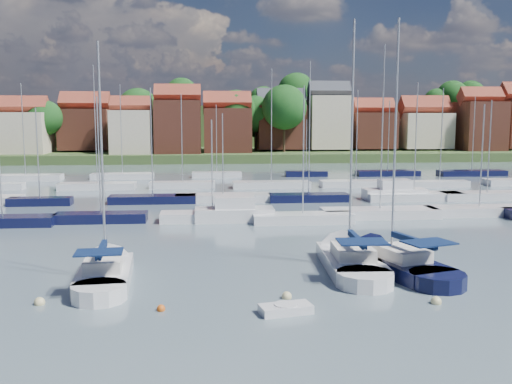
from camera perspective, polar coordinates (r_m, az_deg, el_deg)
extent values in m
plane|color=#4D5D69|center=(71.21, 1.26, 0.05)|extent=(260.00, 260.00, 0.00)
cube|color=silver|center=(33.66, -14.84, -8.27)|extent=(3.31, 6.95, 1.20)
cone|color=silver|center=(37.73, -14.25, -6.54)|extent=(3.05, 3.49, 2.82)
cylinder|color=silver|center=(30.44, -15.44, -9.99)|extent=(3.02, 3.02, 1.20)
cube|color=silver|center=(32.97, -14.98, -6.90)|extent=(2.18, 2.96, 0.70)
cylinder|color=#B2B2B7|center=(32.97, -15.17, 3.51)|extent=(0.14, 0.14, 12.52)
cylinder|color=#B2B2B7|center=(31.86, -15.19, -5.84)|extent=(0.38, 3.75, 0.10)
cube|color=#0D1D43|center=(31.83, -15.20, -5.58)|extent=(0.56, 3.58, 0.35)
cube|color=#0D1D43|center=(30.61, -15.43, -5.82)|extent=(2.51, 1.86, 0.08)
cube|color=silver|center=(35.79, 9.45, -7.18)|extent=(3.58, 7.79, 1.20)
cone|color=silver|center=(40.34, 8.09, -5.47)|extent=(3.37, 3.87, 3.18)
cylinder|color=silver|center=(32.20, 10.83, -8.88)|extent=(3.34, 3.34, 1.20)
cube|color=silver|center=(35.06, 9.66, -5.89)|extent=(2.39, 3.29, 0.70)
cylinder|color=#B2B2B7|center=(35.18, 9.55, 5.23)|extent=(0.14, 0.14, 14.14)
cylinder|color=#B2B2B7|center=(33.86, 10.06, -4.90)|extent=(0.32, 4.24, 0.10)
cube|color=#0D1D43|center=(33.82, 10.06, -4.66)|extent=(0.51, 4.04, 0.35)
cube|color=#0D1D43|center=(32.48, 10.58, -4.91)|extent=(2.80, 2.05, 0.08)
cube|color=black|center=(35.86, 13.84, -7.26)|extent=(5.14, 8.05, 1.20)
cone|color=black|center=(39.62, 9.88, -5.75)|extent=(4.03, 4.37, 3.11)
cylinder|color=black|center=(33.03, 17.66, -8.69)|extent=(3.88, 3.88, 1.20)
cube|color=silver|center=(35.23, 14.38, -5.96)|extent=(2.98, 3.61, 0.70)
cylinder|color=#B2B2B7|center=(35.15, 13.74, 5.11)|extent=(0.14, 0.14, 14.14)
cylinder|color=#B2B2B7|center=(34.24, 15.46, -4.92)|extent=(1.30, 4.00, 0.10)
cube|color=#0D1D43|center=(34.20, 15.47, -4.68)|extent=(1.43, 3.86, 0.35)
cube|color=#0D1D43|center=(33.14, 16.89, -4.86)|extent=(3.07, 2.55, 0.08)
cube|color=silver|center=(27.68, 2.99, -11.67)|extent=(2.65, 1.63, 0.48)
cylinder|color=silver|center=(27.64, 2.99, -11.40)|extent=(1.14, 1.14, 0.31)
sphere|color=beige|center=(30.85, -20.83, -10.47)|extent=(0.54, 0.54, 0.54)
sphere|color=#D85914|center=(28.41, -9.47, -11.63)|extent=(0.41, 0.41, 0.41)
sphere|color=beige|center=(29.85, 3.08, -10.58)|extent=(0.52, 0.52, 0.52)
sphere|color=beige|center=(30.39, 17.55, -10.60)|extent=(0.54, 0.54, 0.54)
sphere|color=#D85914|center=(41.35, 15.54, -5.71)|extent=(0.45, 0.45, 0.45)
cube|color=black|center=(53.30, -24.00, -2.76)|extent=(8.64, 2.42, 1.00)
cube|color=black|center=(52.30, -15.24, -2.56)|extent=(8.01, 2.24, 1.00)
cylinder|color=#B2B2B7|center=(51.64, -15.45, 3.55)|extent=(0.12, 0.12, 10.16)
cube|color=silver|center=(51.15, -4.38, -2.54)|extent=(9.22, 2.58, 1.00)
cylinder|color=#B2B2B7|center=(50.55, -4.43, 2.59)|extent=(0.12, 0.12, 8.18)
cube|color=silver|center=(50.31, 4.69, -2.71)|extent=(8.78, 2.46, 1.00)
cylinder|color=#B2B2B7|center=(49.59, 4.77, 4.16)|extent=(0.12, 0.12, 11.06)
cube|color=silver|center=(54.06, 12.29, -2.14)|extent=(10.79, 3.02, 1.00)
cylinder|color=#B2B2B7|center=(53.33, 12.53, 6.29)|extent=(0.12, 0.12, 14.87)
cube|color=silver|center=(58.04, 21.41, -1.83)|extent=(10.13, 2.84, 1.00)
cylinder|color=#B2B2B7|center=(57.47, 21.66, 3.39)|extent=(0.12, 0.12, 9.59)
cube|color=silver|center=(50.99, -2.17, -2.38)|extent=(7.00, 2.60, 1.40)
cube|color=silver|center=(50.81, -2.18, -1.16)|extent=(3.50, 2.20, 1.30)
cube|color=black|center=(64.19, -20.78, -0.95)|extent=(6.54, 1.83, 1.00)
cylinder|color=#B2B2B7|center=(63.68, -21.00, 3.67)|extent=(0.12, 0.12, 9.37)
cube|color=black|center=(62.70, -10.27, -0.77)|extent=(9.30, 2.60, 1.00)
cylinder|color=#B2B2B7|center=(62.12, -10.41, 4.94)|extent=(0.12, 0.12, 11.48)
cube|color=silver|center=(62.84, -3.32, -0.64)|extent=(10.40, 2.91, 1.00)
cylinder|color=#B2B2B7|center=(62.33, -3.35, 3.81)|extent=(0.12, 0.12, 8.77)
cube|color=black|center=(63.12, 5.28, -0.63)|extent=(8.80, 2.46, 1.00)
cylinder|color=#B2B2B7|center=(62.50, 5.37, 6.35)|extent=(0.12, 0.12, 14.33)
cube|color=silver|center=(66.20, 15.50, -0.49)|extent=(10.73, 3.00, 1.00)
cylinder|color=#B2B2B7|center=(65.64, 15.70, 5.20)|extent=(0.12, 0.12, 12.14)
cube|color=silver|center=(69.44, 22.08, -0.40)|extent=(10.48, 2.93, 1.00)
cylinder|color=#B2B2B7|center=(68.94, 22.31, 4.24)|extent=(0.12, 0.12, 10.28)
cube|color=silver|center=(66.31, 13.69, -0.28)|extent=(7.00, 2.60, 1.40)
cube|color=silver|center=(66.17, 13.72, 0.66)|extent=(3.50, 2.20, 1.30)
cube|color=silver|center=(76.17, -15.57, 0.53)|extent=(9.71, 2.72, 1.00)
cylinder|color=#B2B2B7|center=(75.65, -15.78, 6.51)|extent=(0.12, 0.12, 14.88)
cube|color=silver|center=(75.26, -7.35, 0.66)|extent=(8.49, 2.38, 1.00)
cylinder|color=#B2B2B7|center=(74.78, -7.43, 5.35)|extent=(0.12, 0.12, 11.31)
cube|color=silver|center=(74.98, 1.54, 0.70)|extent=(10.16, 2.85, 1.00)
cylinder|color=#B2B2B7|center=(74.45, 1.56, 6.66)|extent=(0.12, 0.12, 14.59)
cube|color=silver|center=(77.24, 9.94, 0.79)|extent=(9.53, 2.67, 1.00)
cylinder|color=#B2B2B7|center=(76.76, 10.05, 5.58)|extent=(0.12, 0.12, 11.91)
cube|color=silver|center=(79.52, 17.87, 0.73)|extent=(7.62, 2.13, 1.00)
cylinder|color=#B2B2B7|center=(79.05, 18.07, 5.46)|extent=(0.12, 0.12, 12.13)
cube|color=silver|center=(90.20, -22.03, 1.31)|extent=(10.37, 2.90, 1.00)
cylinder|color=#B2B2B7|center=(89.78, -22.26, 5.82)|extent=(0.12, 0.12, 13.20)
cube|color=silver|center=(88.05, -13.20, 1.52)|extent=(9.24, 2.59, 1.00)
cylinder|color=#B2B2B7|center=(87.61, -13.34, 6.13)|extent=(0.12, 0.12, 13.17)
cube|color=silver|center=(87.93, -3.94, 1.69)|extent=(7.57, 2.12, 1.00)
cylinder|color=#B2B2B7|center=(87.54, -3.98, 5.35)|extent=(0.12, 0.12, 10.24)
cube|color=black|center=(89.48, 5.04, 1.78)|extent=(6.58, 1.84, 1.00)
cylinder|color=#B2B2B7|center=(89.15, 5.07, 4.66)|extent=(0.12, 0.12, 8.01)
cube|color=black|center=(92.62, 13.02, 1.81)|extent=(9.92, 2.78, 1.00)
cylinder|color=#B2B2B7|center=(92.23, 13.13, 5.50)|extent=(0.12, 0.12, 10.92)
cube|color=black|center=(96.67, 20.75, 1.75)|extent=(10.55, 2.95, 1.00)
cylinder|color=#B2B2B7|center=(96.29, 20.93, 5.45)|extent=(0.12, 0.12, 11.51)
cube|color=#3C5329|center=(147.64, -2.08, 4.05)|extent=(200.00, 70.00, 3.00)
cube|color=#3C5329|center=(172.39, -2.53, 6.11)|extent=(200.00, 60.00, 14.00)
cube|color=beige|center=(127.85, -22.04, 5.47)|extent=(9.35, 10.04, 8.56)
cube|color=brown|center=(127.82, -22.16, 7.90)|extent=(9.54, 4.63, 4.63)
cube|color=brown|center=(130.54, -16.62, 6.03)|extent=(10.37, 9.97, 8.73)
cube|color=brown|center=(130.55, -16.71, 8.50)|extent=(10.57, 5.13, 5.13)
cube|color=beige|center=(120.13, -12.31, 5.84)|extent=(8.09, 8.80, 8.96)
cube|color=brown|center=(120.11, -12.38, 8.45)|extent=(8.25, 4.00, 4.00)
cube|color=brown|center=(120.24, -7.80, 6.42)|extent=(9.36, 10.17, 10.97)
cube|color=brown|center=(120.30, -7.85, 9.58)|extent=(9.54, 4.63, 4.63)
cube|color=brown|center=(121.94, -2.88, 6.13)|extent=(9.90, 8.56, 9.42)
cube|color=brown|center=(121.94, -2.90, 8.92)|extent=(10.10, 4.90, 4.90)
cube|color=brown|center=(127.96, 2.50, 6.49)|extent=(10.59, 8.93, 9.49)
cube|color=#383A42|center=(127.99, 2.52, 9.19)|extent=(10.80, 5.24, 5.24)
cube|color=beige|center=(128.95, 7.27, 6.92)|extent=(9.01, 8.61, 11.65)
cube|color=#383A42|center=(129.07, 7.32, 10.00)|extent=(9.19, 4.46, 4.46)
cube|color=brown|center=(132.77, 11.58, 6.06)|extent=(9.10, 9.34, 8.00)
cube|color=brown|center=(132.75, 11.64, 8.26)|extent=(9.28, 4.50, 4.50)
cube|color=beige|center=(136.23, 16.41, 5.91)|extent=(10.86, 9.59, 7.88)
cube|color=brown|center=(136.21, 16.49, 8.13)|extent=(11.07, 5.37, 5.37)
cube|color=brown|center=(138.56, 21.40, 6.12)|extent=(9.18, 9.96, 10.97)
cube|color=brown|center=(138.62, 21.53, 8.85)|extent=(9.36, 4.54, 4.54)
cylinder|color=#382619|center=(159.38, 18.93, 6.86)|extent=(0.50, 0.50, 4.47)
sphere|color=#1F531A|center=(159.46, 19.03, 9.04)|extent=(8.18, 8.18, 8.18)
cylinder|color=#382619|center=(126.72, 0.00, 5.07)|extent=(0.50, 0.50, 4.46)
sphere|color=#1F531A|center=(126.60, 0.00, 7.81)|extent=(8.15, 8.15, 8.15)
cylinder|color=#382619|center=(145.68, 4.01, 7.24)|extent=(0.50, 0.50, 5.15)
sphere|color=#1F531A|center=(145.82, 4.04, 9.99)|extent=(9.41, 9.41, 9.41)
cylinder|color=#382619|center=(146.58, -7.41, 7.24)|extent=(0.50, 0.50, 4.56)
sphere|color=#1F531A|center=(146.69, -7.46, 9.66)|extent=(8.34, 8.34, 8.34)
cylinder|color=#382619|center=(136.37, -11.65, 5.24)|extent=(0.50, 0.50, 5.15)
sphere|color=#1F531A|center=(136.29, -11.73, 8.18)|extent=(9.42, 9.42, 9.42)
cylinder|color=#382619|center=(140.91, -17.87, 6.15)|extent=(0.50, 0.50, 3.42)
sphere|color=#1F531A|center=(140.90, -17.95, 8.04)|extent=(6.26, 6.26, 6.26)
cylinder|color=#382619|center=(136.71, 3.99, 5.09)|extent=(0.50, 0.50, 3.77)
sphere|color=#1F531A|center=(136.59, 4.00, 7.23)|extent=(6.89, 6.89, 6.89)
cylinder|color=#382619|center=(122.38, 2.82, 5.15)|extent=(0.50, 0.50, 5.21)
sphere|color=#1F531A|center=(122.29, 2.85, 8.47)|extent=(9.53, 9.53, 9.53)
cylinder|color=#382619|center=(149.26, 22.83, 4.57)|extent=(0.50, 0.50, 2.97)
sphere|color=#1F531A|center=(149.15, 22.91, 6.12)|extent=(5.44, 5.44, 5.44)
cylinder|color=#382619|center=(124.21, -2.04, 5.11)|extent=(0.50, 0.50, 4.84)
sphere|color=#1F531A|center=(124.10, -2.05, 8.14)|extent=(8.85, 8.85, 8.85)
cylinder|color=#382619|center=(157.95, 17.53, 6.79)|extent=(0.50, 0.50, 3.72)
sphere|color=#1F531A|center=(158.00, 17.60, 8.62)|extent=(6.80, 6.80, 6.80)
cylinder|color=#382619|center=(138.98, 21.40, 4.69)|extent=(0.50, 0.50, 4.05)
sphere|color=#1F531A|center=(138.86, 21.51, 6.95)|extent=(7.40, 7.40, 7.40)
cylinder|color=#382619|center=(127.45, -20.24, 4.52)|extent=(0.50, 0.50, 4.00)
sphere|color=#1F531A|center=(127.32, -20.36, 6.96)|extent=(7.32, 7.32, 7.32)
cylinder|color=#382619|center=(144.21, 0.72, 6.99)|extent=(0.50, 0.50, 3.93)
sphere|color=#1F531A|center=(144.26, 0.72, 9.11)|extent=(7.19, 7.19, 7.19)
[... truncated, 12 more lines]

